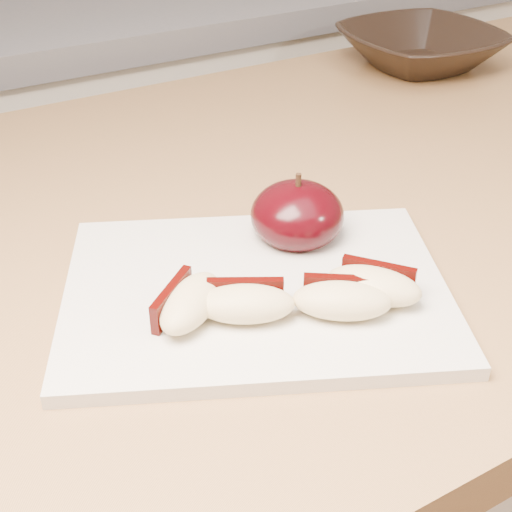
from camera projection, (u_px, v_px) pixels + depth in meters
back_cabinet at (54, 249)px, 1.36m from camera, size 2.40×0.62×0.94m
cutting_board at (256, 291)px, 0.51m from camera, size 0.33×0.29×0.01m
apple_half at (297, 215)px, 0.55m from camera, size 0.09×0.09×0.06m
apple_wedge_a at (188, 302)px, 0.47m from camera, size 0.07×0.07×0.02m
apple_wedge_b at (245, 303)px, 0.47m from camera, size 0.07×0.06×0.02m
apple_wedge_c at (342, 299)px, 0.47m from camera, size 0.07×0.06×0.02m
apple_wedge_d at (374, 285)px, 0.49m from camera, size 0.07×0.07×0.02m
bowl at (420, 48)px, 0.92m from camera, size 0.21×0.21×0.05m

